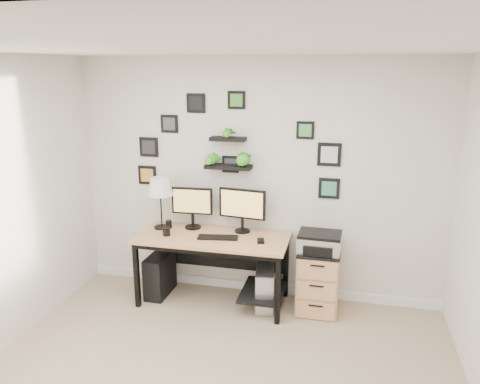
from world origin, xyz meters
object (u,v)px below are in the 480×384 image
(monitor_left, at_px, (192,205))
(printer, at_px, (320,242))
(pc_tower_grey, at_px, (265,288))
(file_cabinet, at_px, (318,279))
(pc_tower_black, at_px, (160,274))
(monitor_right, at_px, (242,207))
(mug, at_px, (166,232))
(table_lamp, at_px, (160,188))
(desk, at_px, (217,246))

(monitor_left, height_order, printer, monitor_left)
(pc_tower_grey, xyz_separation_m, file_cabinet, (0.55, 0.08, 0.12))
(file_cabinet, distance_m, printer, 0.44)
(pc_tower_grey, bearing_deg, pc_tower_black, 179.04)
(pc_tower_black, relative_size, printer, 1.07)
(monitor_right, xyz_separation_m, pc_tower_grey, (0.29, -0.20, -0.82))
(pc_tower_black, bearing_deg, pc_tower_grey, 0.19)
(printer, bearing_deg, pc_tower_grey, -175.95)
(printer, bearing_deg, mug, -175.28)
(monitor_left, bearing_deg, pc_tower_grey, -12.78)
(table_lamp, xyz_separation_m, pc_tower_black, (-0.01, -0.11, -0.98))
(table_lamp, bearing_deg, pc_tower_grey, -5.99)
(monitor_right, height_order, pc_tower_black, monitor_right)
(mug, relative_size, pc_tower_black, 0.19)
(monitor_right, xyz_separation_m, mug, (-0.76, -0.29, -0.24))
(desk, distance_m, monitor_left, 0.54)
(desk, bearing_deg, mug, -167.09)
(pc_tower_grey, bearing_deg, printer, 4.05)
(mug, relative_size, file_cabinet, 0.13)
(desk, bearing_deg, table_lamp, 171.51)
(monitor_left, height_order, file_cabinet, monitor_left)
(desk, xyz_separation_m, file_cabinet, (1.08, 0.06, -0.29))
(file_cabinet, bearing_deg, table_lamp, 178.66)
(table_lamp, distance_m, pc_tower_grey, 1.56)
(monitor_left, height_order, table_lamp, table_lamp)
(pc_tower_black, height_order, pc_tower_grey, pc_tower_black)
(monitor_left, bearing_deg, desk, -27.32)
(monitor_right, bearing_deg, desk, -144.07)
(pc_tower_black, distance_m, file_cabinet, 1.75)
(monitor_right, height_order, mug, monitor_right)
(pc_tower_grey, distance_m, file_cabinet, 0.57)
(file_cabinet, bearing_deg, pc_tower_grey, -171.28)
(pc_tower_grey, bearing_deg, monitor_left, 167.22)
(desk, height_order, table_lamp, table_lamp)
(table_lamp, bearing_deg, pc_tower_black, -93.11)
(mug, distance_m, file_cabinet, 1.67)
(desk, bearing_deg, pc_tower_grey, -2.82)
(mug, distance_m, pc_tower_grey, 1.20)
(desk, height_order, monitor_left, monitor_left)
(desk, distance_m, table_lamp, 0.89)
(pc_tower_black, distance_m, pc_tower_grey, 1.20)
(monitor_right, distance_m, printer, 0.90)
(mug, distance_m, pc_tower_black, 0.59)
(desk, height_order, mug, mug)
(pc_tower_grey, bearing_deg, monitor_right, 145.93)
(table_lamp, height_order, mug, table_lamp)
(table_lamp, relative_size, printer, 1.32)
(pc_tower_black, height_order, printer, printer)
(monitor_left, relative_size, printer, 1.07)
(desk, height_order, printer, printer)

